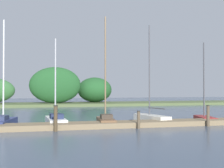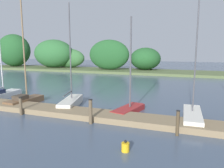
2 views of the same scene
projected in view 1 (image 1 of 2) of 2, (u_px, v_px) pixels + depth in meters
The scene contains 10 objects.
dock_pier at pixel (166, 123), 20.28m from camera, with size 26.86×1.80×0.35m.
far_shore at pixel (26, 88), 43.91m from camera, with size 70.80×8.58×7.50m.
sailboat_0 at pixel (2, 120), 19.95m from camera, with size 1.79×4.19×7.44m.
sailboat_1 at pixel (56, 120), 20.73m from camera, with size 1.46×4.22×6.25m.
sailboat_2 at pixel (106, 118), 20.53m from camera, with size 1.29×3.42×7.80m.
sailboat_3 at pixel (150, 117), 22.05m from camera, with size 1.85×3.91×7.50m.
sailboat_4 at pixel (204, 117), 22.98m from camera, with size 1.68×3.31×6.31m.
mooring_piling_1 at pixel (56, 118), 17.41m from camera, with size 0.26×0.26×1.57m.
mooring_piling_2 at pixel (139, 120), 18.65m from camera, with size 0.22×0.22×1.16m.
mooring_piling_3 at pixel (208, 116), 19.79m from camera, with size 0.23×0.23×1.45m.
Camera 1 is at (-8.41, -4.72, 2.55)m, focal length 46.23 mm.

